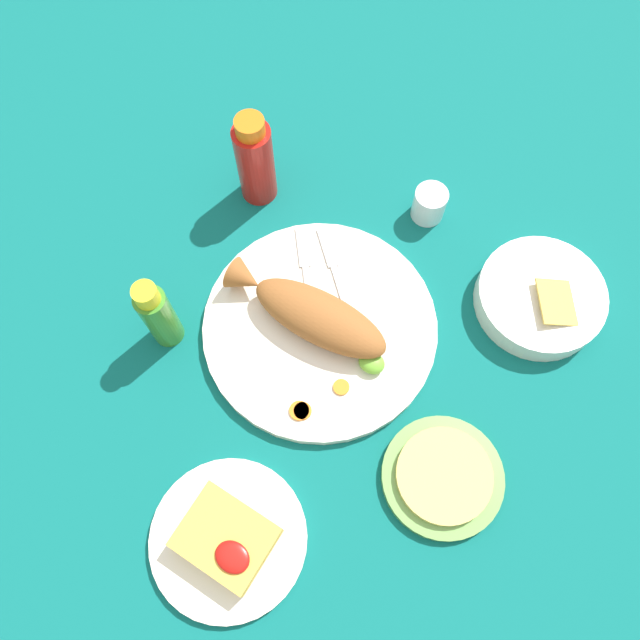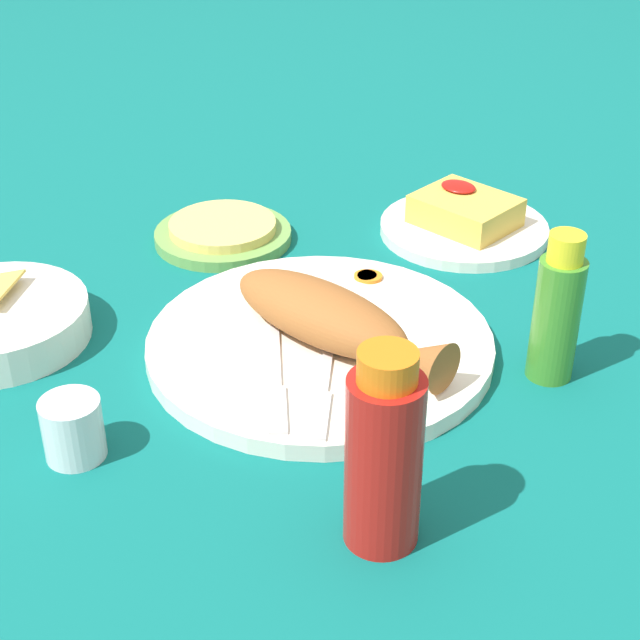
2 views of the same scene
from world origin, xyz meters
TOP-DOWN VIEW (x-y plane):
  - ground_plane at (0.00, 0.00)m, footprint 4.00×4.00m
  - main_plate at (0.00, 0.00)m, footprint 0.35×0.35m
  - fried_fish at (-0.01, -0.00)m, footprint 0.26×0.09m
  - fork_near at (-0.06, 0.06)m, footprint 0.13×0.15m
  - fork_far at (-0.03, 0.09)m, footprint 0.14×0.14m
  - carrot_slice_near at (0.04, -0.13)m, footprint 0.03×0.03m
  - carrot_slice_mid at (0.05, -0.12)m, footprint 0.03×0.03m
  - carrot_slice_far at (0.08, -0.07)m, footprint 0.02×0.02m
  - lime_wedge_main at (0.10, -0.01)m, footprint 0.04×0.03m
  - hot_sauce_bottle_red at (-0.22, 0.16)m, footprint 0.06×0.06m
  - hot_sauce_bottle_green at (-0.19, -0.13)m, footprint 0.05×0.05m
  - salt_cup at (0.04, 0.27)m, footprint 0.05×0.05m
  - side_plate_fries at (0.06, -0.32)m, footprint 0.21×0.21m
  - fries_pile at (0.06, -0.32)m, footprint 0.12×0.09m
  - guacamole_bowl at (0.26, 0.21)m, footprint 0.19×0.19m
  - tortilla_plate at (0.26, -0.10)m, footprint 0.17×0.17m
  - tortilla_stack at (0.26, -0.10)m, footprint 0.13×0.13m

SIDE VIEW (x-z plane):
  - ground_plane at x=0.00m, z-range 0.00..0.00m
  - side_plate_fries at x=0.06m, z-range 0.00..0.01m
  - tortilla_plate at x=0.26m, z-range 0.00..0.01m
  - main_plate at x=0.00m, z-range 0.00..0.02m
  - fork_near at x=-0.06m, z-range 0.02..0.02m
  - fork_far at x=-0.03m, z-range 0.02..0.02m
  - carrot_slice_near at x=0.04m, z-range 0.02..0.02m
  - carrot_slice_mid at x=0.05m, z-range 0.02..0.02m
  - carrot_slice_far at x=0.08m, z-range 0.02..0.02m
  - tortilla_stack at x=0.26m, z-range 0.01..0.03m
  - guacamole_bowl at x=0.26m, z-range 0.00..0.05m
  - salt_cup at x=0.04m, z-range 0.00..0.05m
  - lime_wedge_main at x=0.10m, z-range 0.02..0.04m
  - fries_pile at x=0.06m, z-range 0.01..0.05m
  - fried_fish at x=-0.01m, z-range 0.02..0.07m
  - hot_sauce_bottle_green at x=-0.19m, z-range -0.01..0.15m
  - hot_sauce_bottle_red at x=-0.22m, z-range 0.00..0.17m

